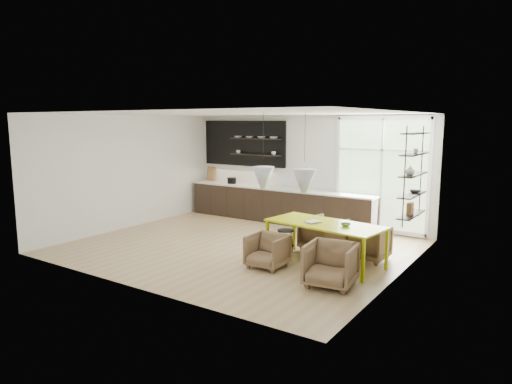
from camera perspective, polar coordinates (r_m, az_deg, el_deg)
name	(u,v)px	position (r m, az deg, el deg)	size (l,w,h in m)	color
room	(287,178)	(10.44, 3.95, 1.81)	(7.02, 6.01, 2.91)	tan
kitchen_run	(276,200)	(12.56, 2.47, -0.97)	(5.54, 0.69, 2.75)	black
right_shelving	(413,177)	(9.44, 19.01, 1.77)	(0.26, 1.22, 1.90)	black
dining_table	(325,226)	(8.83, 8.62, -4.21)	(2.33, 1.28, 0.81)	#ACBE06
armchair_back_left	(324,234)	(9.77, 8.44, -5.27)	(0.79, 0.81, 0.74)	brown
armchair_back_right	(369,243)	(9.38, 13.93, -6.22)	(0.72, 0.75, 0.68)	brown
armchair_front_left	(267,251)	(8.66, 1.42, -7.38)	(0.67, 0.69, 0.63)	brown
armchair_front_right	(331,265)	(7.79, 9.32, -8.95)	(0.79, 0.81, 0.74)	brown
wire_stool	(285,238)	(9.69, 3.70, -5.72)	(0.37, 0.37, 0.47)	black
table_book	(310,221)	(8.92, 6.74, -3.58)	(0.22, 0.30, 0.03)	white
table_bowl	(346,225)	(8.61, 11.14, -4.04)	(0.18, 0.18, 0.06)	#53875D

